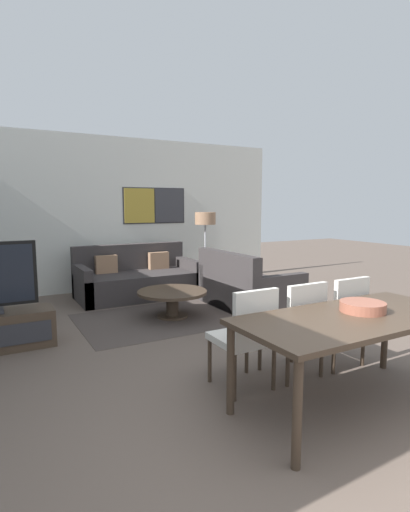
% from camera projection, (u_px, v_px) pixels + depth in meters
% --- Properties ---
extents(ground_plane, '(24.00, 24.00, 0.00)m').
position_uv_depth(ground_plane, '(401.00, 472.00, 2.36)').
color(ground_plane, brown).
extents(wall_back, '(6.84, 0.09, 2.80)m').
position_uv_depth(wall_back, '(112.00, 214.00, 7.36)').
color(wall_back, silver).
rests_on(wall_back, ground_plane).
extents(area_rug, '(2.55, 1.63, 0.01)m').
position_uv_depth(area_rug, '(172.00, 317.00, 5.62)').
color(area_rug, '#473D38').
rests_on(area_rug, ground_plane).
extents(sofa_main, '(2.01, 0.99, 0.88)m').
position_uv_depth(sofa_main, '(136.00, 280.00, 6.88)').
color(sofa_main, '#383333').
rests_on(sofa_main, ground_plane).
extents(sofa_side, '(0.99, 1.50, 0.88)m').
position_uv_depth(sofa_side, '(245.00, 290.00, 6.11)').
color(sofa_side, '#383333').
rests_on(sofa_side, ground_plane).
extents(coffee_table, '(0.97, 0.97, 0.38)m').
position_uv_depth(coffee_table, '(172.00, 297.00, 5.58)').
color(coffee_table, '#423326').
rests_on(coffee_table, ground_plane).
extents(dining_table, '(1.88, 0.85, 0.74)m').
position_uv_depth(dining_table, '(354.00, 324.00, 3.05)').
color(dining_table, '#423326').
rests_on(dining_table, ground_plane).
extents(dining_chair_left, '(0.46, 0.46, 0.89)m').
position_uv_depth(dining_chair_left, '(247.00, 333.00, 3.36)').
color(dining_chair_left, beige).
rests_on(dining_chair_left, ground_plane).
extents(dining_chair_centre, '(0.46, 0.46, 0.89)m').
position_uv_depth(dining_chair_centre, '(297.00, 323.00, 3.62)').
color(dining_chair_centre, beige).
rests_on(dining_chair_centre, ground_plane).
extents(dining_chair_right, '(0.46, 0.46, 0.89)m').
position_uv_depth(dining_chair_right, '(340.00, 316.00, 3.88)').
color(dining_chair_right, beige).
rests_on(dining_chair_right, ground_plane).
extents(fruit_bowl, '(0.35, 0.35, 0.08)m').
position_uv_depth(fruit_bowl, '(363.00, 306.00, 3.14)').
color(fruit_bowl, '#995642').
rests_on(fruit_bowl, dining_table).
extents(floor_lamp, '(0.37, 0.37, 1.43)m').
position_uv_depth(floor_lamp, '(205.00, 224.00, 7.21)').
color(floor_lamp, '#2D2D33').
rests_on(floor_lamp, ground_plane).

